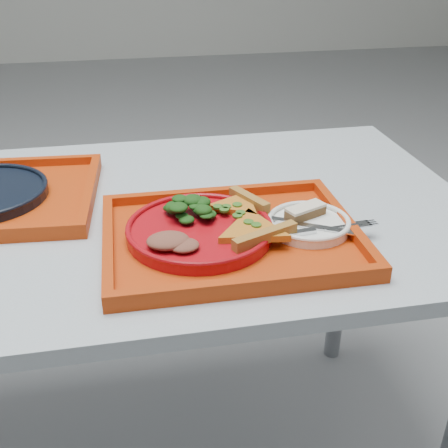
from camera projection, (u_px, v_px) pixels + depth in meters
The scene contains 11 objects.
table at pixel (81, 247), 1.14m from camera, with size 1.60×0.80×0.75m.
tray_main at pixel (231, 239), 1.01m from camera, with size 0.45×0.35×0.01m, color #A92F08.
dinner_plate at pixel (200, 232), 1.00m from camera, with size 0.26×0.26×0.02m, color #9F0A12.
side_plate at pixel (309, 225), 1.02m from camera, with size 0.15×0.15×0.01m, color white.
pizza_slice_a at pixel (253, 228), 0.97m from camera, with size 0.14×0.12×0.02m, color orange, non-canonical shape.
pizza_slice_b at pixel (237, 204), 1.05m from camera, with size 0.12×0.10×0.02m, color orange, non-canonical shape.
salad_heap at pixel (190, 207), 1.02m from camera, with size 0.09×0.08×0.04m, color black.
meat_portion at pixel (168, 241), 0.93m from camera, with size 0.07×0.06×0.02m, color brown.
dessert_bar at pixel (305, 211), 1.04m from camera, with size 0.08×0.06×0.02m.
knife at pixel (306, 225), 1.01m from camera, with size 0.18×0.02×0.01m, color silver.
fork at pixel (323, 229), 0.99m from camera, with size 0.18×0.02×0.01m, color silver.
Camera 1 is at (0.10, -1.02, 1.26)m, focal length 45.00 mm.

